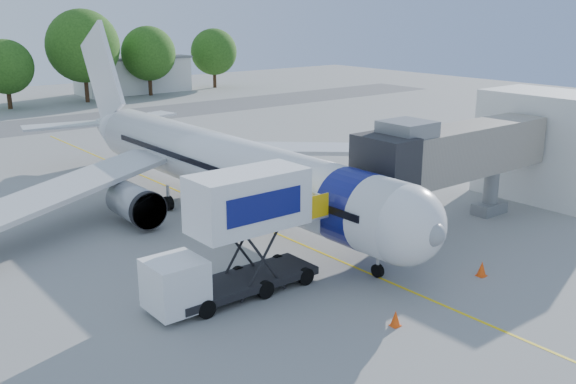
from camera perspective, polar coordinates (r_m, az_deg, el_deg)
ground at (r=37.43m, az=-2.64°, el=-3.01°), size 160.00×160.00×0.00m
guidance_line at (r=37.43m, az=-2.64°, el=-3.01°), size 0.15×70.00×0.01m
taxiway_strip at (r=74.66m, az=-22.11°, el=5.42°), size 120.00×10.00×0.01m
aircraft at (r=39.89m, az=-6.19°, el=2.52°), size 34.17×37.73×11.35m
jet_bridge at (r=36.84m, az=13.99°, el=3.23°), size 13.90×3.20×6.60m
terminal_stub at (r=45.67m, az=22.03°, el=3.86°), size 5.00×8.00×7.00m
catering_hiloader at (r=27.71m, az=-4.64°, el=-3.92°), size 8.50×2.44×5.50m
ground_tug at (r=25.11m, az=23.08°, el=-12.54°), size 3.79×2.74×1.36m
safety_cone_a at (r=31.78m, az=16.84°, el=-6.58°), size 0.46×0.46×0.73m
safety_cone_b at (r=26.30m, az=9.53°, el=-11.04°), size 0.42×0.42×0.67m
outbuilding_right at (r=100.70m, az=-13.59°, el=10.11°), size 16.40×7.40×5.30m
tree_d at (r=88.39m, az=-23.81°, el=10.14°), size 6.78×6.78×8.64m
tree_e at (r=91.13m, az=-17.77°, el=12.26°), size 9.62×9.62×12.26m
tree_f at (r=96.37m, az=-12.31°, el=11.94°), size 7.76×7.76×9.89m
tree_g at (r=104.51m, az=-6.61°, el=12.27°), size 7.27×7.27×9.27m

